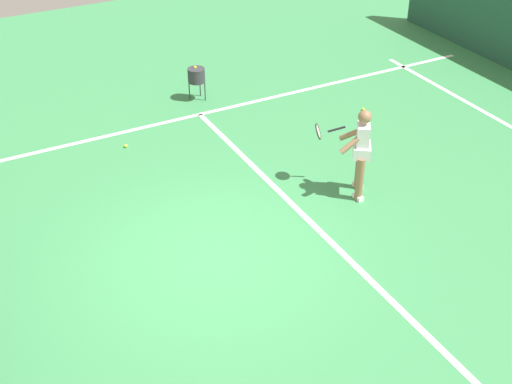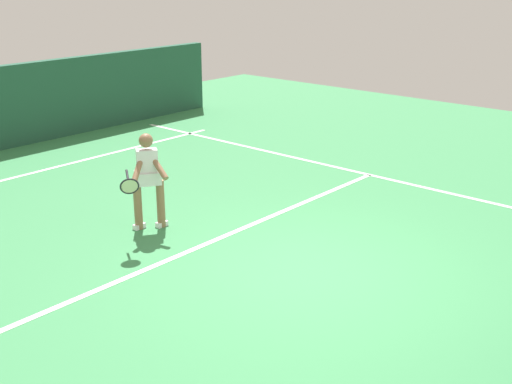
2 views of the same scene
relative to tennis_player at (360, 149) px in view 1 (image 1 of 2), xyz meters
name	(u,v)px [view 1 (image 1 of 2)]	position (x,y,z in m)	size (l,w,h in m)	color
ground_plane	(215,255)	(-0.41, 2.83, -0.85)	(24.48, 24.48, 0.00)	#38844C
service_line_marking	(312,224)	(-0.41, 1.13, -0.84)	(8.67, 0.10, 0.01)	white
sideline_right_marking	(120,133)	(3.92, 2.83, -0.84)	(0.10, 16.83, 0.01)	white
tennis_player	(360,149)	(0.00, 0.00, 0.00)	(1.08, 0.77, 1.55)	#8C6647
tennis_ball_near	(363,109)	(2.49, -1.92, -0.81)	(0.07, 0.07, 0.07)	#D1E533
tennis_ball_mid	(126,146)	(3.32, 2.92, -0.81)	(0.07, 0.07, 0.07)	#D1E533
ball_hopper	(196,75)	(4.60, 0.88, -0.30)	(0.36, 0.36, 0.74)	#333338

